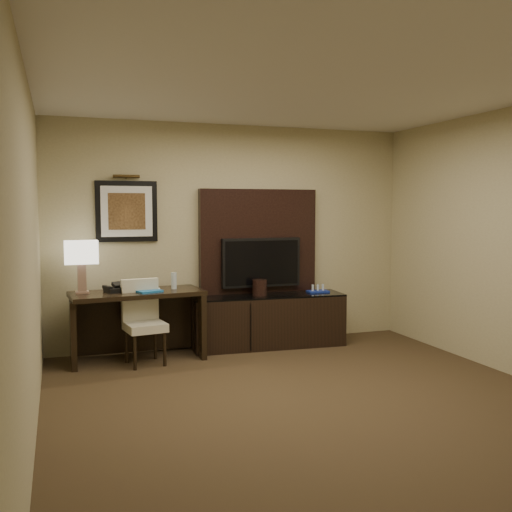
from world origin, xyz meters
name	(u,v)px	position (x,y,z in m)	size (l,w,h in m)	color
floor	(321,410)	(0.00, 0.00, -0.01)	(4.50, 5.00, 0.01)	#382919
ceiling	(324,82)	(0.00, 0.00, 2.70)	(4.50, 5.00, 0.01)	silver
wall_back	(234,235)	(0.00, 2.50, 1.35)	(4.50, 0.01, 2.70)	tan
wall_left	(29,257)	(-2.25, 0.00, 1.35)	(0.01, 5.00, 2.70)	tan
desk	(138,325)	(-1.24, 2.10, 0.38)	(1.44, 0.62, 0.77)	black
credenza	(268,320)	(0.34, 2.20, 0.32)	(1.85, 0.51, 0.64)	black
tv_wall_panel	(258,242)	(0.30, 2.44, 1.27)	(1.50, 0.12, 1.30)	black
tv	(261,262)	(0.30, 2.34, 1.02)	(1.00, 0.08, 0.60)	black
artwork	(127,211)	(-1.30, 2.48, 1.65)	(0.70, 0.04, 0.70)	black
picture_light	(126,176)	(-1.30, 2.44, 2.05)	(0.04, 0.04, 0.30)	#3B2B12
desk_chair	(145,326)	(-1.20, 1.87, 0.42)	(0.41, 0.47, 0.85)	beige
table_lamp	(82,265)	(-1.82, 2.16, 1.08)	(0.38, 0.22, 0.62)	#936F5B
desk_phone	(116,287)	(-1.47, 2.10, 0.82)	(0.21, 0.19, 0.11)	black
blue_folder	(146,290)	(-1.16, 2.06, 0.78)	(0.26, 0.35, 0.02)	#1A64AD
book	(144,281)	(-1.17, 2.06, 0.89)	(0.17, 0.02, 0.23)	#9F997D
water_bottle	(174,281)	(-0.82, 2.15, 0.86)	(0.06, 0.06, 0.19)	silver
ice_bucket	(260,288)	(0.22, 2.17, 0.73)	(0.17, 0.17, 0.19)	black
minibar_tray	(318,288)	(1.00, 2.18, 0.68)	(0.26, 0.16, 0.09)	#172D98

